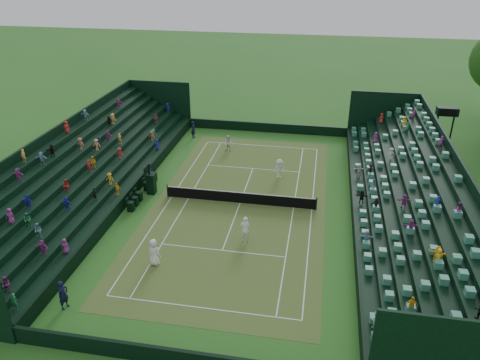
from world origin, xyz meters
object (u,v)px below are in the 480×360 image
Objects in this scene: tennis_net at (240,197)px; player_far_east at (279,168)px; player_far_west at (228,143)px; umpire_chair at (151,181)px; player_near_west at (154,252)px; player_near_east at (245,229)px.

tennis_net is 5.66m from player_far_east.
player_far_west is (-2.95, 9.95, 0.28)m from tennis_net.
umpire_chair is 1.54× the size of player_far_east.
player_near_west is 18.52m from player_far_west.
player_far_east is (1.21, 10.08, -0.09)m from player_near_east.
player_far_west is at bearing 106.50° from tennis_net.
player_near_east is (8.52, -5.38, -0.17)m from umpire_chair.
player_near_west is 6.20m from player_near_east.
player_near_east reaches higher than tennis_net.
player_far_west is at bearing -72.52° from player_near_west.
player_far_east is at bearing -96.95° from player_near_east.
player_far_east is (6.29, 13.63, -0.06)m from player_near_west.
player_near_east is (5.08, 3.55, 0.04)m from player_near_west.
tennis_net is 10.38m from player_far_west.
player_near_east is 1.15× the size of player_far_west.
player_near_west is 1.11× the size of player_far_west.
umpire_chair reaches higher than tennis_net.
player_near_west reaches higher than player_far_west.
player_far_east is (5.42, -4.87, 0.03)m from player_far_west.
player_far_east is (2.47, 5.08, 0.31)m from tennis_net.
tennis_net is 6.54× the size of player_near_west.
tennis_net is 9.37m from player_near_west.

